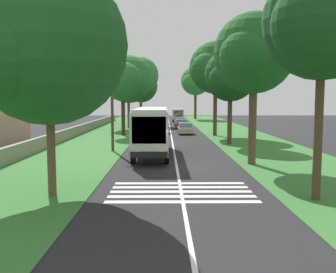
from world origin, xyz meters
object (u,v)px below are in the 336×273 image
(roadside_tree_left_2, at_px, (140,87))
(roadside_tree_right_0, at_px, (319,24))
(roadside_tree_left_4, at_px, (127,80))
(roadside_tree_right_2, at_px, (229,77))
(trailing_minibus_0, at_px, (178,114))
(utility_pole, at_px, (112,102))
(roadside_tree_left_1, at_px, (46,50))
(roadside_tree_right_1, at_px, (252,55))
(trailing_car_1, at_px, (181,124))
(roadside_tree_right_3, at_px, (195,82))
(roadside_tree_right_4, at_px, (214,69))
(trailing_car_2, at_px, (180,122))
(trailing_car_0, at_px, (185,129))
(roadside_tree_left_3, at_px, (139,76))
(coach_bus, at_px, (152,128))
(roadside_tree_left_0, at_px, (122,83))

(roadside_tree_left_2, bearing_deg, roadside_tree_right_0, -169.14)
(roadside_tree_left_4, relative_size, roadside_tree_right_2, 1.20)
(trailing_minibus_0, height_order, utility_pole, utility_pole)
(roadside_tree_left_1, bearing_deg, roadside_tree_right_0, -94.63)
(roadside_tree_left_1, height_order, utility_pole, roadside_tree_left_1)
(roadside_tree_left_1, distance_m, roadside_tree_right_1, 13.73)
(roadside_tree_right_0, xyz_separation_m, roadside_tree_right_2, (20.73, 0.21, -0.97))
(roadside_tree_left_2, xyz_separation_m, roadside_tree_right_0, (-59.03, -11.32, 0.59))
(roadside_tree_left_2, bearing_deg, trailing_car_1, -157.20)
(roadside_tree_right_3, height_order, roadside_tree_right_4, roadside_tree_right_3)
(roadside_tree_right_3, height_order, utility_pole, roadside_tree_right_3)
(trailing_car_2, bearing_deg, roadside_tree_right_3, -11.09)
(roadside_tree_right_1, bearing_deg, trailing_minibus_0, 3.65)
(trailing_car_0, xyz_separation_m, roadside_tree_right_1, (-23.13, -3.15, 6.64))
(trailing_minibus_0, relative_size, roadside_tree_left_3, 0.51)
(coach_bus, xyz_separation_m, trailing_car_1, (28.12, -3.53, -1.48))
(roadside_tree_right_2, distance_m, utility_pole, 12.07)
(trailing_car_2, distance_m, roadside_tree_left_0, 19.97)
(roadside_tree_right_2, relative_size, utility_pole, 1.16)
(trailing_minibus_0, relative_size, roadside_tree_left_2, 0.58)
(roadside_tree_left_2, relative_size, roadside_tree_right_2, 1.12)
(roadside_tree_left_1, xyz_separation_m, roadside_tree_left_4, (40.22, 0.45, 0.69))
(roadside_tree_left_3, distance_m, roadside_tree_right_3, 21.85)
(coach_bus, bearing_deg, utility_pole, 55.89)
(coach_bus, height_order, roadside_tree_left_1, roadside_tree_left_1)
(trailing_minibus_0, bearing_deg, utility_pole, 170.80)
(roadside_tree_right_1, bearing_deg, roadside_tree_left_1, 126.34)
(roadside_tree_right_4, bearing_deg, trailing_car_1, 15.85)
(roadside_tree_left_3, bearing_deg, roadside_tree_right_2, -160.02)
(trailing_minibus_0, distance_m, roadside_tree_left_1, 58.80)
(trailing_car_2, relative_size, roadside_tree_right_2, 0.47)
(trailing_car_0, xyz_separation_m, roadside_tree_left_4, (8.97, 8.34, 6.63))
(trailing_car_1, xyz_separation_m, roadside_tree_left_1, (-40.54, 7.80, 5.94))
(coach_bus, height_order, roadside_tree_left_3, roadside_tree_left_3)
(trailing_minibus_0, bearing_deg, roadside_tree_right_2, -174.51)
(coach_bus, bearing_deg, roadside_tree_left_0, 14.09)
(trailing_minibus_0, bearing_deg, roadside_tree_right_0, -176.23)
(trailing_car_2, relative_size, roadside_tree_right_3, 0.36)
(trailing_minibus_0, distance_m, roadside_tree_left_0, 30.41)
(trailing_minibus_0, height_order, roadside_tree_right_4, roadside_tree_right_4)
(roadside_tree_left_4, bearing_deg, trailing_car_2, -52.54)
(roadside_tree_left_3, distance_m, roadside_tree_right_2, 31.44)
(roadside_tree_left_2, bearing_deg, utility_pole, -179.45)
(roadside_tree_left_4, xyz_separation_m, roadside_tree_right_3, (27.81, -12.47, 1.14))
(trailing_car_1, height_order, roadside_tree_left_0, roadside_tree_left_0)
(trailing_car_0, relative_size, roadside_tree_right_4, 0.38)
(coach_bus, height_order, roadside_tree_left_4, roadside_tree_left_4)
(coach_bus, relative_size, utility_pole, 1.40)
(roadside_tree_right_1, height_order, utility_pole, roadside_tree_right_1)
(roadside_tree_left_3, distance_m, roadside_tree_right_1, 42.42)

